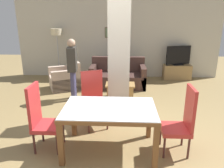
{
  "coord_description": "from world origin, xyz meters",
  "views": [
    {
      "loc": [
        0.21,
        -3.22,
        2.19
      ],
      "look_at": [
        0.0,
        0.77,
        0.93
      ],
      "focal_mm": 35.0,
      "sensor_mm": 36.0,
      "label": 1
    }
  ],
  "objects_px": {
    "dining_chair_far_left": "(94,99)",
    "sofa": "(118,77)",
    "dining_table": "(110,117)",
    "dining_chair_head_right": "(182,120)",
    "armchair": "(66,79)",
    "coffee_table": "(120,91)",
    "tv_screen": "(178,56)",
    "tv_stand": "(177,72)",
    "floor_lamp": "(57,36)",
    "bottle": "(115,82)",
    "standing_person": "(72,65)",
    "dining_chair_head_left": "(42,117)"
  },
  "relations": [
    {
      "from": "dining_table",
      "to": "dining_chair_head_right",
      "type": "distance_m",
      "value": 1.17
    },
    {
      "from": "dining_table",
      "to": "bottle",
      "type": "height_order",
      "value": "dining_table"
    },
    {
      "from": "standing_person",
      "to": "dining_chair_head_left",
      "type": "bearing_deg",
      "value": -5.68
    },
    {
      "from": "dining_chair_head_right",
      "to": "armchair",
      "type": "relative_size",
      "value": 1.02
    },
    {
      "from": "dining_chair_far_left",
      "to": "sofa",
      "type": "distance_m",
      "value": 2.7
    },
    {
      "from": "standing_person",
      "to": "sofa",
      "type": "bearing_deg",
      "value": 130.7
    },
    {
      "from": "dining_chair_far_left",
      "to": "coffee_table",
      "type": "relative_size",
      "value": 1.45
    },
    {
      "from": "armchair",
      "to": "tv_screen",
      "type": "height_order",
      "value": "tv_screen"
    },
    {
      "from": "floor_lamp",
      "to": "armchair",
      "type": "bearing_deg",
      "value": -65.3
    },
    {
      "from": "dining_table",
      "to": "dining_chair_far_left",
      "type": "height_order",
      "value": "dining_chair_far_left"
    },
    {
      "from": "dining_chair_head_right",
      "to": "armchair",
      "type": "distance_m",
      "value": 4.2
    },
    {
      "from": "floor_lamp",
      "to": "sofa",
      "type": "bearing_deg",
      "value": -21.38
    },
    {
      "from": "dining_chair_far_left",
      "to": "tv_stand",
      "type": "height_order",
      "value": "dining_chair_far_left"
    },
    {
      "from": "tv_screen",
      "to": "floor_lamp",
      "type": "distance_m",
      "value": 4.27
    },
    {
      "from": "armchair",
      "to": "tv_stand",
      "type": "bearing_deg",
      "value": -96.41
    },
    {
      "from": "dining_table",
      "to": "bottle",
      "type": "xyz_separation_m",
      "value": [
        0.0,
        2.3,
        -0.11
      ]
    },
    {
      "from": "dining_chair_head_right",
      "to": "coffee_table",
      "type": "relative_size",
      "value": 1.45
    },
    {
      "from": "floor_lamp",
      "to": "standing_person",
      "type": "bearing_deg",
      "value": -64.51
    },
    {
      "from": "tv_screen",
      "to": "armchair",
      "type": "bearing_deg",
      "value": 1.19
    },
    {
      "from": "dining_chair_head_right",
      "to": "dining_chair_far_left",
      "type": "bearing_deg",
      "value": 60.66
    },
    {
      "from": "dining_table",
      "to": "armchair",
      "type": "height_order",
      "value": "armchair"
    },
    {
      "from": "dining_chair_head_right",
      "to": "tv_stand",
      "type": "relative_size",
      "value": 1.2
    },
    {
      "from": "dining_chair_head_left",
      "to": "tv_stand",
      "type": "xyz_separation_m",
      "value": [
        3.25,
        4.41,
        -0.32
      ]
    },
    {
      "from": "dining_chair_head_left",
      "to": "dining_chair_far_left",
      "type": "distance_m",
      "value": 1.15
    },
    {
      "from": "dining_chair_far_left",
      "to": "standing_person",
      "type": "height_order",
      "value": "standing_person"
    },
    {
      "from": "bottle",
      "to": "standing_person",
      "type": "xyz_separation_m",
      "value": [
        -1.12,
        0.01,
        0.43
      ]
    },
    {
      "from": "bottle",
      "to": "tv_stand",
      "type": "relative_size",
      "value": 0.26
    },
    {
      "from": "bottle",
      "to": "standing_person",
      "type": "bearing_deg",
      "value": 179.64
    },
    {
      "from": "coffee_table",
      "to": "standing_person",
      "type": "xyz_separation_m",
      "value": [
        -1.26,
        -0.12,
        0.72
      ]
    },
    {
      "from": "tv_stand",
      "to": "tv_screen",
      "type": "xyz_separation_m",
      "value": [
        0.0,
        0.0,
        0.58
      ]
    },
    {
      "from": "dining_table",
      "to": "standing_person",
      "type": "height_order",
      "value": "standing_person"
    },
    {
      "from": "sofa",
      "to": "dining_chair_head_left",
      "type": "bearing_deg",
      "value": 71.55
    },
    {
      "from": "sofa",
      "to": "tv_stand",
      "type": "xyz_separation_m",
      "value": [
        2.08,
        0.89,
        -0.04
      ]
    },
    {
      "from": "tv_stand",
      "to": "tv_screen",
      "type": "height_order",
      "value": "tv_screen"
    },
    {
      "from": "armchair",
      "to": "standing_person",
      "type": "bearing_deg",
      "value": -178.39
    },
    {
      "from": "bottle",
      "to": "tv_screen",
      "type": "distance_m",
      "value": 3.01
    },
    {
      "from": "dining_chair_head_left",
      "to": "coffee_table",
      "type": "xyz_separation_m",
      "value": [
        1.27,
        2.43,
        -0.37
      ]
    },
    {
      "from": "dining_chair_head_left",
      "to": "dining_chair_far_left",
      "type": "xyz_separation_m",
      "value": [
        0.75,
        0.87,
        0.0
      ]
    },
    {
      "from": "dining_chair_head_left",
      "to": "tv_screen",
      "type": "xyz_separation_m",
      "value": [
        3.25,
        4.41,
        0.26
      ]
    },
    {
      "from": "coffee_table",
      "to": "bottle",
      "type": "height_order",
      "value": "bottle"
    },
    {
      "from": "coffee_table",
      "to": "standing_person",
      "type": "bearing_deg",
      "value": -174.58
    },
    {
      "from": "dining_chair_head_right",
      "to": "floor_lamp",
      "type": "xyz_separation_m",
      "value": [
        -3.26,
        4.36,
        0.91
      ]
    },
    {
      "from": "dining_chair_head_left",
      "to": "bottle",
      "type": "xyz_separation_m",
      "value": [
        1.13,
        2.3,
        -0.08
      ]
    },
    {
      "from": "tv_screen",
      "to": "floor_lamp",
      "type": "relative_size",
      "value": 0.5
    },
    {
      "from": "bottle",
      "to": "tv_screen",
      "type": "height_order",
      "value": "tv_screen"
    },
    {
      "from": "armchair",
      "to": "dining_table",
      "type": "bearing_deg",
      "value": -178.9
    },
    {
      "from": "bottle",
      "to": "tv_screen",
      "type": "relative_size",
      "value": 0.28
    },
    {
      "from": "dining_table",
      "to": "floor_lamp",
      "type": "bearing_deg",
      "value": 115.67
    },
    {
      "from": "floor_lamp",
      "to": "dining_table",
      "type": "bearing_deg",
      "value": -64.33
    },
    {
      "from": "sofa",
      "to": "tv_stand",
      "type": "relative_size",
      "value": 1.81
    }
  ]
}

